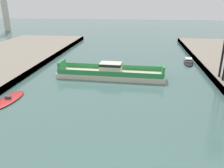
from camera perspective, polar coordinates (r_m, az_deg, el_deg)
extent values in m
cube|color=beige|center=(51.45, -0.31, 2.29)|extent=(24.09, 6.67, 1.10)
cube|color=#2D8947|center=(53.78, 0.19, 4.32)|extent=(22.92, 1.01, 1.10)
cube|color=#2D8947|center=(48.47, -0.87, 2.51)|extent=(22.92, 1.01, 1.10)
cube|color=beige|center=(50.96, -0.32, 4.08)|extent=(4.90, 3.34, 2.25)
cube|color=black|center=(50.75, -0.32, 4.91)|extent=(4.94, 3.39, 0.60)
cube|color=#2D8947|center=(50.40, 12.64, 3.36)|extent=(0.66, 4.04, 2.20)
cube|color=#2D8947|center=(54.00, -12.42, 4.51)|extent=(0.66, 4.04, 2.20)
ellipsoid|color=red|center=(43.54, -24.45, -3.58)|extent=(3.62, 8.59, 0.37)
cube|color=#4C4C51|center=(43.38, -24.53, -3.05)|extent=(1.07, 0.48, 0.50)
ellipsoid|color=black|center=(66.53, 18.50, 5.12)|extent=(3.31, 8.27, 0.44)
cube|color=silver|center=(66.96, 18.53, 5.78)|extent=(2.01, 2.99, 0.86)
cube|color=black|center=(66.94, 18.54, 5.87)|extent=(2.07, 3.07, 0.26)
cylinder|color=black|center=(51.45, 26.16, 8.37)|extent=(0.44, 0.44, 12.67)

